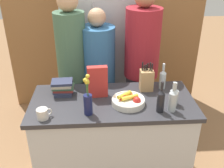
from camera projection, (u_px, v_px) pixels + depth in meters
kitchen_island at (113, 140)px, 2.55m from camera, size 1.46×0.68×0.91m
back_wall_wood at (105, 16)px, 3.51m from camera, size 2.66×0.12×2.60m
refrigerator at (100, 49)px, 3.34m from camera, size 0.87×0.63×1.95m
fruit_bowl at (128, 100)px, 2.27m from camera, size 0.29×0.29×0.10m
knife_block at (146, 80)px, 2.47m from camera, size 0.12×0.10×0.28m
flower_vase at (88, 100)px, 2.09m from camera, size 0.07×0.07×0.36m
cereal_box at (98, 82)px, 2.34m from camera, size 0.18×0.07×0.29m
coffee_mug at (43, 114)px, 2.07m from camera, size 0.12×0.09×0.09m
book_stack at (63, 87)px, 2.40m from camera, size 0.20×0.15×0.14m
bottle_oil at (161, 100)px, 2.13m from camera, size 0.06×0.06×0.27m
bottle_vinegar at (163, 79)px, 2.50m from camera, size 0.06×0.06×0.26m
bottle_wine at (174, 96)px, 2.25m from camera, size 0.08×0.08×0.21m
bottle_water at (173, 100)px, 2.14m from camera, size 0.07×0.07×0.26m
person_at_sink at (72, 65)px, 2.78m from camera, size 0.31×0.31×1.78m
person_in_blue at (98, 73)px, 2.88m from camera, size 0.37×0.37×1.60m
person_in_red_tee at (141, 62)px, 2.83m from camera, size 0.37×0.37×1.81m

